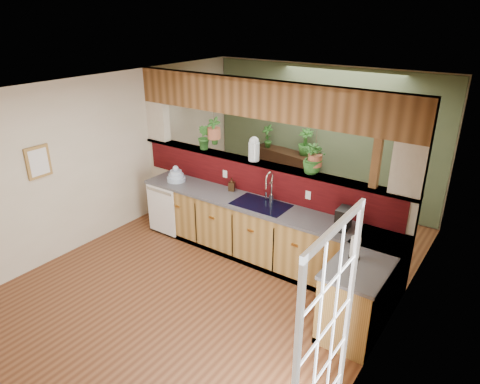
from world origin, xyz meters
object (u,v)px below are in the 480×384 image
Objects in this scene: dish_stack at (176,176)px; paper_towel at (355,248)px; faucet at (270,186)px; coffee_maker at (343,220)px; shelving_console at (285,173)px; soap_dispenser at (232,184)px; glass_jar at (254,149)px.

paper_towel reaches higher than dish_stack.
faucet is 1.64× the size of coffee_maker.
faucet is 2.40m from shelving_console.
faucet is at bearing 154.25° from paper_towel.
paper_towel is (2.28, -0.79, 0.03)m from soap_dispenser.
faucet is 1.70m from dish_stack.
faucet is 1.76m from paper_towel.
coffee_maker reaches higher than shelving_console.
coffee_maker is 0.21× the size of shelving_console.
shelving_console is (0.76, 2.29, -0.48)m from dish_stack.
faucet is at bearing 5.74° from dish_stack.
dish_stack is 2.88m from coffee_maker.
dish_stack is 1.44m from glass_jar.
faucet is 0.71m from soap_dispenser.
soap_dispenser is (-0.70, 0.02, -0.15)m from faucet.
shelving_console is at bearing 96.23° from soap_dispenser.
shelving_console is at bearing 104.74° from glass_jar.
glass_jar is at bearing 152.67° from faucet.
faucet is 2.31× the size of soap_dispenser.
glass_jar is (-2.01, 0.98, 0.55)m from paper_towel.
glass_jar is 2.24m from shelving_console.
dish_stack is at bearing -97.72° from shelving_console.
glass_jar is (1.26, 0.39, 0.59)m from dish_stack.
dish_stack is at bearing -169.00° from soap_dispenser.
paper_towel is (0.38, -0.58, -0.00)m from coffee_maker.
faucet is at bearing 168.59° from coffee_maker.
glass_jar is at bearing 17.21° from dish_stack.
coffee_maker is at bearing -8.88° from faucet.
paper_towel is at bearing -38.43° from shelving_console.
faucet is at bearing -55.87° from shelving_console.
faucet is 0.35× the size of shelving_console.
soap_dispenser is at bearing -73.22° from shelving_console.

